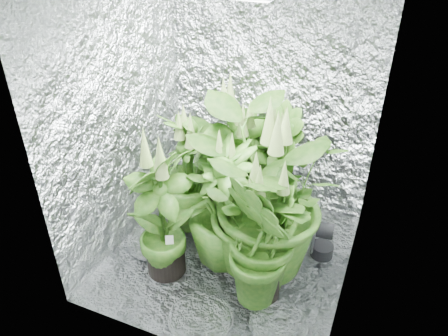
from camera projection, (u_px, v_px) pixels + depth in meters
ground at (230, 255)px, 3.16m from camera, size 1.60×1.60×0.00m
walls at (231, 131)px, 2.63m from camera, size 1.62×1.62×2.00m
plant_a at (239, 151)px, 3.38m from camera, size 1.00×1.00×1.11m
plant_b at (239, 174)px, 3.12m from camera, size 0.72×0.72×1.10m
plant_c at (269, 173)px, 3.18m from camera, size 0.67×0.67×1.05m
plant_d at (190, 173)px, 3.24m from camera, size 0.67×0.67×1.01m
plant_e at (262, 200)px, 2.73m from camera, size 1.24×1.24×1.23m
plant_f at (162, 213)px, 2.77m from camera, size 0.65×0.65×1.07m
plant_g at (263, 240)px, 2.58m from camera, size 0.69×0.69×1.02m
plant_h at (225, 208)px, 2.88m from camera, size 0.70×0.70×0.99m
circulation_fan at (319, 236)px, 3.07m from camera, size 0.17×0.36×0.41m
plant_label at (169, 241)px, 2.83m from camera, size 0.06×0.05×0.08m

